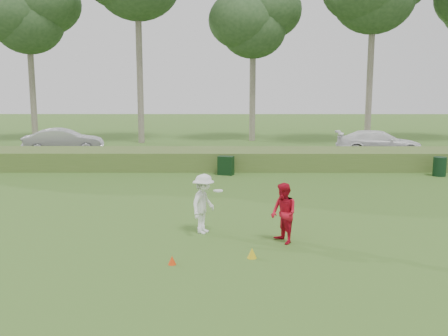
{
  "coord_description": "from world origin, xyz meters",
  "views": [
    {
      "loc": [
        0.08,
        -12.54,
        4.03
      ],
      "look_at": [
        0.0,
        4.0,
        1.3
      ],
      "focal_mm": 40.0,
      "sensor_mm": 36.0,
      "label": 1
    }
  ],
  "objects_px": {
    "utility_cabinet": "(226,166)",
    "car_mid": "(64,141)",
    "player_red": "(284,213)",
    "trash_bin": "(440,167)",
    "cone_orange": "(172,260)",
    "car_right": "(379,143)",
    "player_white": "(204,204)",
    "cone_yellow": "(252,253)"
  },
  "relations": [
    {
      "from": "car_mid",
      "to": "player_red",
      "type": "bearing_deg",
      "value": -157.75
    },
    {
      "from": "cone_yellow",
      "to": "car_mid",
      "type": "xyz_separation_m",
      "value": [
        -10.17,
        17.82,
        0.68
      ]
    },
    {
      "from": "player_red",
      "to": "trash_bin",
      "type": "xyz_separation_m",
      "value": [
        8.16,
        9.77,
        -0.35
      ]
    },
    {
      "from": "cone_orange",
      "to": "cone_yellow",
      "type": "xyz_separation_m",
      "value": [
        1.85,
        0.44,
        0.02
      ]
    },
    {
      "from": "player_red",
      "to": "cone_yellow",
      "type": "xyz_separation_m",
      "value": [
        -0.87,
        -1.18,
        -0.66
      ]
    },
    {
      "from": "trash_bin",
      "to": "car_mid",
      "type": "relative_size",
      "value": 0.19
    },
    {
      "from": "player_red",
      "to": "trash_bin",
      "type": "distance_m",
      "value": 12.73
    },
    {
      "from": "player_red",
      "to": "cone_orange",
      "type": "xyz_separation_m",
      "value": [
        -2.72,
        -1.62,
        -0.68
      ]
    },
    {
      "from": "cone_yellow",
      "to": "trash_bin",
      "type": "xyz_separation_m",
      "value": [
        9.03,
        10.95,
        0.31
      ]
    },
    {
      "from": "utility_cabinet",
      "to": "cone_yellow",
      "type": "bearing_deg",
      "value": -69.05
    },
    {
      "from": "player_red",
      "to": "car_right",
      "type": "distance_m",
      "value": 17.8
    },
    {
      "from": "car_mid",
      "to": "car_right",
      "type": "xyz_separation_m",
      "value": [
        18.39,
        -0.43,
        -0.04
      ]
    },
    {
      "from": "player_white",
      "to": "car_mid",
      "type": "bearing_deg",
      "value": 53.43
    },
    {
      "from": "utility_cabinet",
      "to": "car_right",
      "type": "relative_size",
      "value": 0.18
    },
    {
      "from": "cone_orange",
      "to": "player_white",
      "type": "bearing_deg",
      "value": 76.17
    },
    {
      "from": "cone_orange",
      "to": "cone_yellow",
      "type": "height_order",
      "value": "cone_yellow"
    },
    {
      "from": "player_white",
      "to": "trash_bin",
      "type": "height_order",
      "value": "player_white"
    },
    {
      "from": "cone_orange",
      "to": "car_right",
      "type": "height_order",
      "value": "car_right"
    },
    {
      "from": "cone_orange",
      "to": "trash_bin",
      "type": "xyz_separation_m",
      "value": [
        10.88,
        11.39,
        0.33
      ]
    },
    {
      "from": "car_mid",
      "to": "car_right",
      "type": "relative_size",
      "value": 0.93
    },
    {
      "from": "utility_cabinet",
      "to": "car_mid",
      "type": "relative_size",
      "value": 0.19
    },
    {
      "from": "player_red",
      "to": "car_mid",
      "type": "distance_m",
      "value": 19.96
    },
    {
      "from": "utility_cabinet",
      "to": "car_mid",
      "type": "bearing_deg",
      "value": 163.04
    },
    {
      "from": "cone_orange",
      "to": "car_mid",
      "type": "height_order",
      "value": "car_mid"
    },
    {
      "from": "trash_bin",
      "to": "car_right",
      "type": "relative_size",
      "value": 0.18
    },
    {
      "from": "player_red",
      "to": "cone_yellow",
      "type": "height_order",
      "value": "player_red"
    },
    {
      "from": "player_white",
      "to": "cone_orange",
      "type": "relative_size",
      "value": 8.03
    },
    {
      "from": "trash_bin",
      "to": "car_mid",
      "type": "height_order",
      "value": "car_mid"
    },
    {
      "from": "cone_orange",
      "to": "utility_cabinet",
      "type": "relative_size",
      "value": 0.24
    },
    {
      "from": "utility_cabinet",
      "to": "trash_bin",
      "type": "xyz_separation_m",
      "value": [
        9.66,
        -0.26,
        0.0
      ]
    },
    {
      "from": "utility_cabinet",
      "to": "car_mid",
      "type": "distance_m",
      "value": 11.61
    },
    {
      "from": "car_mid",
      "to": "car_right",
      "type": "height_order",
      "value": "car_mid"
    },
    {
      "from": "player_white",
      "to": "cone_orange",
      "type": "bearing_deg",
      "value": -169.95
    },
    {
      "from": "cone_orange",
      "to": "utility_cabinet",
      "type": "bearing_deg",
      "value": 84.02
    },
    {
      "from": "player_red",
      "to": "car_mid",
      "type": "bearing_deg",
      "value": -171.16
    },
    {
      "from": "player_white",
      "to": "utility_cabinet",
      "type": "bearing_deg",
      "value": 20.1
    },
    {
      "from": "car_mid",
      "to": "cone_yellow",
      "type": "bearing_deg",
      "value": -161.6
    },
    {
      "from": "utility_cabinet",
      "to": "car_right",
      "type": "xyz_separation_m",
      "value": [
        8.85,
        6.18,
        0.34
      ]
    },
    {
      "from": "cone_yellow",
      "to": "car_right",
      "type": "bearing_deg",
      "value": 64.68
    },
    {
      "from": "cone_orange",
      "to": "player_red",
      "type": "bearing_deg",
      "value": 30.79
    },
    {
      "from": "cone_orange",
      "to": "utility_cabinet",
      "type": "distance_m",
      "value": 11.71
    },
    {
      "from": "utility_cabinet",
      "to": "car_mid",
      "type": "height_order",
      "value": "car_mid"
    }
  ]
}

